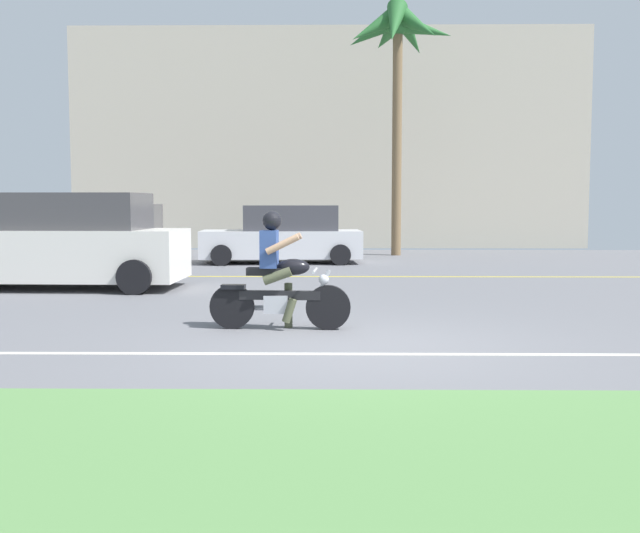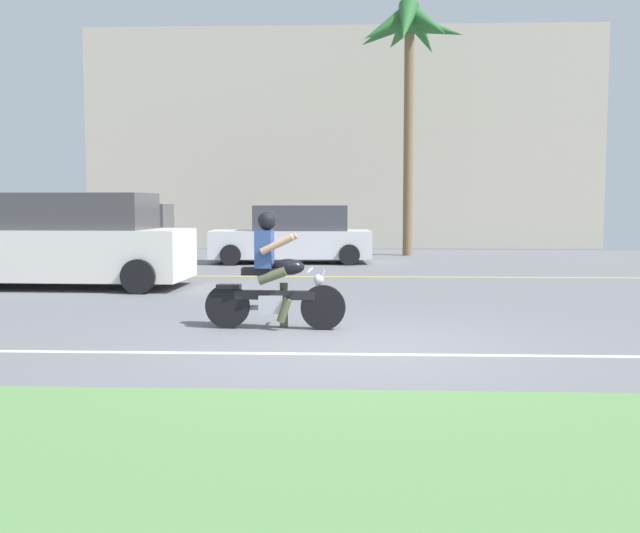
{
  "view_description": "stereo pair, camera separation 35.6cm",
  "coord_description": "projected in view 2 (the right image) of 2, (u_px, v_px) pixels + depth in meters",
  "views": [
    {
      "loc": [
        -0.29,
        -8.48,
        1.65
      ],
      "look_at": [
        -0.45,
        3.42,
        0.64
      ],
      "focal_mm": 41.87,
      "sensor_mm": 36.0,
      "label": 1
    },
    {
      "loc": [
        0.07,
        -8.47,
        1.65
      ],
      "look_at": [
        -0.45,
        3.42,
        0.64
      ],
      "focal_mm": 41.87,
      "sensor_mm": 36.0,
      "label": 2
    }
  ],
  "objects": [
    {
      "name": "building_far",
      "position": [
        343.0,
        142.0,
        29.15
      ],
      "size": [
        19.02,
        4.0,
        8.07
      ],
      "primitive_type": "cube",
      "color": "beige",
      "rests_on": "ground"
    },
    {
      "name": "suv_nearby",
      "position": [
        69.0,
        242.0,
        14.61
      ],
      "size": [
        4.79,
        2.19,
        1.85
      ],
      "color": "white",
      "rests_on": "ground"
    },
    {
      "name": "palm_tree_0",
      "position": [
        409.0,
        40.0,
        23.17
      ],
      "size": [
        3.47,
        3.44,
        7.91
      ],
      "color": "brown",
      "rests_on": "ground"
    },
    {
      "name": "lane_line_near",
      "position": [
        345.0,
        354.0,
        8.17
      ],
      "size": [
        50.4,
        0.12,
        0.01
      ],
      "primitive_type": "cube",
      "color": "silver",
      "rests_on": "ground"
    },
    {
      "name": "parked_car_0",
      "position": [
        120.0,
        235.0,
        21.2
      ],
      "size": [
        4.23,
        1.97,
        1.63
      ],
      "color": "white",
      "rests_on": "ground"
    },
    {
      "name": "lane_line_far",
      "position": [
        349.0,
        277.0,
        16.8
      ],
      "size": [
        50.4,
        0.12,
        0.01
      ],
      "primitive_type": "cube",
      "color": "yellow",
      "rests_on": "ground"
    },
    {
      "name": "motorcyclist",
      "position": [
        274.0,
        279.0,
        9.78
      ],
      "size": [
        1.86,
        0.61,
        1.56
      ],
      "color": "black",
      "rests_on": "ground"
    },
    {
      "name": "grass_median",
      "position": [
        340.0,
        473.0,
        4.49
      ],
      "size": [
        56.0,
        3.8,
        0.06
      ],
      "primitive_type": "cube",
      "color": "#5B8C4C",
      "rests_on": "ground"
    },
    {
      "name": "ground",
      "position": [
        347.0,
        311.0,
        11.56
      ],
      "size": [
        56.0,
        30.0,
        0.04
      ],
      "primitive_type": "cube",
      "color": "slate"
    },
    {
      "name": "parked_car_1",
      "position": [
        294.0,
        236.0,
        20.68
      ],
      "size": [
        4.49,
        2.12,
        1.59
      ],
      "color": "silver",
      "rests_on": "ground"
    }
  ]
}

